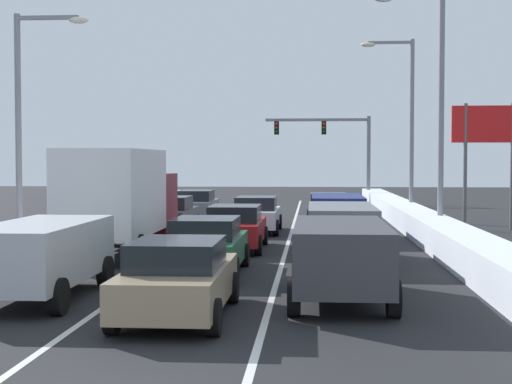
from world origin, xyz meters
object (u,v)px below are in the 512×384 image
Objects in this scene: roadside_sign_right at (489,138)px; sedan_black_right_lane_fourth at (328,209)px; suv_charcoal_right_lane_nearest at (341,254)px; sedan_white_center_lane_fourth at (256,214)px; street_lamp_right_mid at (405,114)px; suv_navy_right_lane_third at (337,212)px; sedan_charcoal_left_lane_third at (170,214)px; suv_gray_right_lane_second at (341,227)px; sedan_gray_left_lane_fourth at (196,205)px; street_lamp_right_near at (433,94)px; traffic_light_gantry at (336,140)px; sedan_tan_center_lane_nearest at (178,278)px; street_lamp_left_mid at (28,108)px; box_truck_left_lane_second at (120,196)px; sedan_red_center_lane_third at (235,227)px; sedan_green_center_lane_second at (206,246)px; suv_silver_left_lane_nearest at (41,253)px.

sedan_black_right_lane_fourth is at bearing 165.03° from roadside_sign_right.
suv_charcoal_right_lane_nearest is 1.09× the size of sedan_white_center_lane_fourth.
suv_navy_right_lane_third is at bearing -111.71° from street_lamp_right_mid.
sedan_charcoal_left_lane_third is 0.50× the size of street_lamp_right_mid.
roadside_sign_right is at bearing 58.19° from suv_gray_right_lane_second.
suv_navy_right_lane_third reaches higher than sedan_gray_left_lane_fourth.
street_lamp_right_near is 9.36m from street_lamp_right_mid.
traffic_light_gantry is 16.66m from street_lamp_right_mid.
sedan_tan_center_lane_nearest is 14.59m from street_lamp_left_mid.
suv_charcoal_right_lane_nearest is 19.04m from roadside_sign_right.
box_truck_left_lane_second is 17.09m from roadside_sign_right.
sedan_red_center_lane_third is 0.82× the size of roadside_sign_right.
sedan_black_right_lane_fourth is 1.00× the size of sedan_charcoal_left_lane_third.
box_truck_left_lane_second reaches higher than sedan_red_center_lane_third.
sedan_black_right_lane_fourth is 7.83m from roadside_sign_right.
sedan_white_center_lane_fourth is at bearing -135.16° from street_lamp_right_mid.
roadside_sign_right is at bearing 52.92° from sedan_green_center_lane_second.
street_lamp_right_near reaches higher than sedan_white_center_lane_fourth.
sedan_white_center_lane_fourth and sedan_gray_left_lane_fourth have the same top height.
suv_silver_left_lane_nearest is 17.59m from street_lamp_right_near.
suv_gray_right_lane_second is 1.09× the size of sedan_gray_left_lane_fourth.
traffic_light_gantry is at bearing 81.77° from sedan_red_center_lane_third.
suv_silver_left_lane_nearest is 25.47m from street_lamp_right_mid.
sedan_charcoal_left_lane_third is 0.82× the size of roadside_sign_right.
street_lamp_right_near reaches higher than sedan_charcoal_left_lane_third.
street_lamp_left_mid is (-4.07, -12.35, 4.12)m from sedan_gray_left_lane_fourth.
roadside_sign_right is (13.52, 17.70, 3.00)m from suv_silver_left_lane_nearest.
street_lamp_right_mid is (10.53, 22.78, 4.35)m from suv_silver_left_lane_nearest.
sedan_green_center_lane_second is 0.55× the size of street_lamp_left_mid.
suv_silver_left_lane_nearest is 11.61m from street_lamp_left_mid.
suv_silver_left_lane_nearest is 22.50m from sedan_gray_left_lane_fourth.
suv_navy_right_lane_third is at bearing 48.54° from sedan_red_center_lane_third.
suv_charcoal_right_lane_nearest is 1.00× the size of suv_navy_right_lane_third.
box_truck_left_lane_second reaches higher than suv_charcoal_right_lane_nearest.
sedan_tan_center_lane_nearest and sedan_red_center_lane_third have the same top height.
street_lamp_right_mid is (3.88, 3.24, 4.60)m from sedan_black_right_lane_fourth.
suv_gray_right_lane_second is 0.65× the size of traffic_light_gantry.
suv_silver_left_lane_nearest reaches higher than sedan_tan_center_lane_nearest.
suv_charcoal_right_lane_nearest is at bearing -73.68° from sedan_gray_left_lane_fourth.
suv_navy_right_lane_third is at bearing -88.04° from sedan_black_right_lane_fourth.
suv_charcoal_right_lane_nearest is 0.60× the size of street_lamp_left_mid.
sedan_charcoal_left_lane_third is 0.55× the size of street_lamp_left_mid.
sedan_red_center_lane_third is at bearing -131.46° from suv_navy_right_lane_third.
sedan_tan_center_lane_nearest is 41.26m from traffic_light_gantry.
suv_charcoal_right_lane_nearest is 6.55m from suv_gray_right_lane_second.
street_lamp_right_near is at bearing -40.97° from sedan_gray_left_lane_fourth.
traffic_light_gantry reaches higher than sedan_black_right_lane_fourth.
suv_gray_right_lane_second is 1.09× the size of sedan_red_center_lane_third.
sedan_red_center_lane_third is (-3.20, 9.26, -0.25)m from suv_charcoal_right_lane_nearest.
box_truck_left_lane_second reaches higher than sedan_gray_left_lane_fourth.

